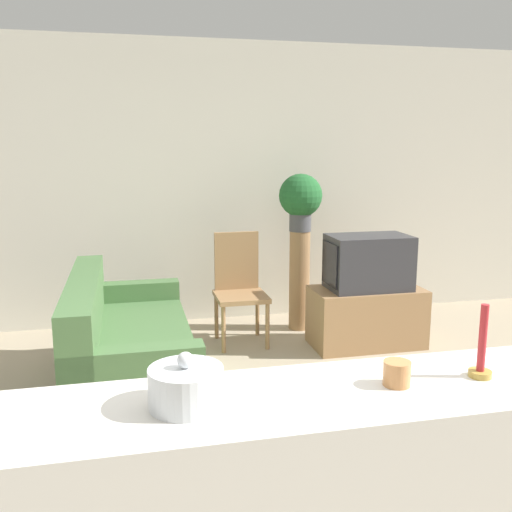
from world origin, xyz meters
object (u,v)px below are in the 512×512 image
object	(u,v)px
wooden_chair	(239,284)
decorative_bowl	(186,387)
television	(368,262)
couch	(126,352)
potted_plant	(301,198)

from	to	relation	value
wooden_chair	decorative_bowl	xyz separation A→B (m)	(-0.81, -3.34, 0.56)
decorative_bowl	television	bearing A→B (deg)	58.06
couch	potted_plant	world-z (taller)	potted_plant
couch	television	xyz separation A→B (m)	(2.04, 0.53, 0.44)
television	wooden_chair	world-z (taller)	television
couch	potted_plant	bearing A→B (deg)	34.49
couch	wooden_chair	size ratio (longest dim) A/B	1.81
potted_plant	decorative_bowl	xyz separation A→B (m)	(-1.43, -3.55, -0.17)
television	decorative_bowl	xyz separation A→B (m)	(-1.85, -2.97, 0.34)
wooden_chair	decorative_bowl	world-z (taller)	decorative_bowl
potted_plant	couch	bearing A→B (deg)	-145.51
television	potted_plant	bearing A→B (deg)	126.34
couch	wooden_chair	distance (m)	1.35
couch	wooden_chair	world-z (taller)	wooden_chair
television	wooden_chair	distance (m)	1.13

